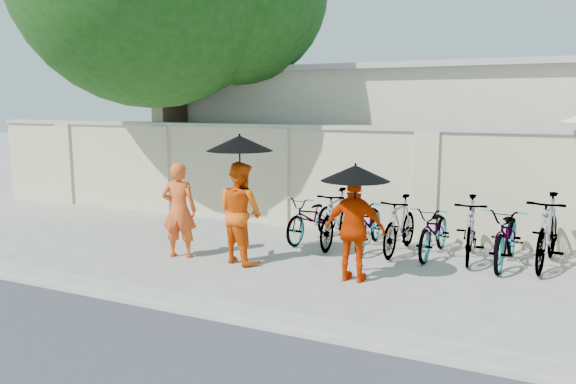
% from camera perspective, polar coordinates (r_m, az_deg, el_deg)
% --- Properties ---
extents(ground, '(80.00, 80.00, 0.00)m').
position_cam_1_polar(ground, '(8.66, -4.01, -7.82)').
color(ground, '#AFAA9B').
extents(kerb, '(40.00, 0.16, 0.12)m').
position_cam_1_polar(kerb, '(7.29, -10.72, -10.73)').
color(kerb, '#A1A19C').
rests_on(kerb, ground).
extents(compound_wall, '(20.00, 0.30, 2.00)m').
position_cam_1_polar(compound_wall, '(10.96, 8.82, 1.00)').
color(compound_wall, beige).
rests_on(compound_wall, ground).
extents(building_behind, '(14.00, 6.00, 3.20)m').
position_cam_1_polar(building_behind, '(14.39, 17.12, 4.98)').
color(building_behind, beige).
rests_on(building_behind, ground).
extents(monk_left, '(0.66, 0.53, 1.57)m').
position_cam_1_polar(monk_left, '(9.32, -10.99, -1.81)').
color(monk_left, '#EC551E').
rests_on(monk_left, ground).
extents(monk_center, '(0.94, 0.83, 1.61)m').
position_cam_1_polar(monk_center, '(8.86, -4.87, -2.08)').
color(monk_center, '#F25A0B').
rests_on(monk_center, ground).
extents(parasol_center, '(1.03, 1.03, 1.11)m').
position_cam_1_polar(parasol_center, '(8.62, -4.94, 4.96)').
color(parasol_center, black).
rests_on(parasol_center, ground).
extents(monk_right, '(0.88, 0.37, 1.49)m').
position_cam_1_polar(monk_right, '(7.96, 6.79, -3.82)').
color(monk_right, red).
rests_on(monk_right, ground).
extents(parasol_right, '(0.96, 0.96, 0.82)m').
position_cam_1_polar(parasol_right, '(7.74, 6.85, 1.93)').
color(parasol_right, black).
rests_on(parasol_right, ground).
extents(bike_0, '(0.77, 1.69, 0.86)m').
position_cam_1_polar(bike_0, '(10.32, 2.41, -2.61)').
color(bike_0, gray).
rests_on(bike_0, ground).
extents(bike_1, '(0.53, 1.70, 1.01)m').
position_cam_1_polar(bike_1, '(9.93, 4.97, -2.65)').
color(bike_1, gray).
rests_on(bike_1, ground).
extents(bike_2, '(0.72, 1.74, 0.90)m').
position_cam_1_polar(bike_2, '(9.86, 8.26, -3.13)').
color(bike_2, gray).
rests_on(bike_2, ground).
extents(bike_3, '(0.56, 1.64, 0.97)m').
position_cam_1_polar(bike_3, '(9.61, 11.29, -3.30)').
color(bike_3, gray).
rests_on(bike_3, ground).
extents(bike_4, '(0.66, 1.68, 0.87)m').
position_cam_1_polar(bike_4, '(9.57, 14.65, -3.78)').
color(bike_4, gray).
rests_on(bike_4, ground).
extents(bike_5, '(0.63, 1.74, 1.03)m').
position_cam_1_polar(bike_5, '(9.49, 18.04, -3.56)').
color(bike_5, gray).
rests_on(bike_5, ground).
extents(bike_6, '(0.76, 1.86, 0.96)m').
position_cam_1_polar(bike_6, '(9.37, 21.39, -4.10)').
color(bike_6, gray).
rests_on(bike_6, ground).
extents(bike_7, '(0.76, 1.93, 1.13)m').
position_cam_1_polar(bike_7, '(9.49, 24.88, -3.63)').
color(bike_7, gray).
rests_on(bike_7, ground).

